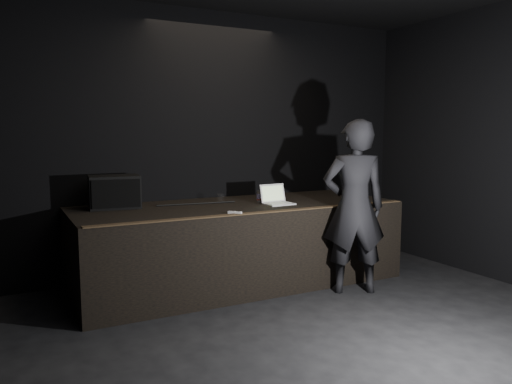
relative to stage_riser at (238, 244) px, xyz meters
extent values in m
plane|color=black|center=(0.00, -2.73, -0.50)|extent=(7.00, 7.00, 0.00)
cube|color=black|center=(0.00, 0.77, 1.25)|extent=(6.00, 0.10, 3.50)
cube|color=black|center=(0.00, 0.00, 0.00)|extent=(4.00, 1.50, 1.00)
cube|color=brown|center=(0.00, -0.71, 0.51)|extent=(3.92, 0.10, 0.01)
cube|color=black|center=(-1.42, 0.41, 0.69)|extent=(0.62, 0.46, 0.39)
cube|color=black|center=(-1.44, 0.20, 0.69)|extent=(0.54, 0.08, 0.33)
cylinder|color=black|center=(-0.46, 0.23, 0.51)|extent=(1.00, 0.12, 0.02)
cube|color=silver|center=(0.44, -0.27, 0.51)|extent=(0.36, 0.26, 0.02)
cube|color=silver|center=(0.44, -0.27, 0.52)|extent=(0.30, 0.16, 0.00)
cube|color=silver|center=(0.43, -0.11, 0.63)|extent=(0.35, 0.09, 0.23)
cube|color=#BDE543|center=(0.43, -0.12, 0.63)|extent=(0.31, 0.07, 0.18)
cylinder|color=silver|center=(0.30, -0.01, 0.58)|extent=(0.06, 0.06, 0.16)
cylinder|color=navy|center=(0.30, -0.01, 0.58)|extent=(0.07, 0.07, 0.07)
cylinder|color=red|center=(0.30, -0.01, 0.54)|extent=(0.07, 0.07, 0.01)
cylinder|color=white|center=(-0.11, 0.27, 0.55)|extent=(0.09, 0.09, 0.11)
cube|color=white|center=(-0.35, -0.65, 0.51)|extent=(0.13, 0.15, 0.03)
imported|color=black|center=(1.06, -0.95, 0.52)|extent=(0.88, 0.74, 2.04)
camera|label=1|loc=(-2.62, -5.56, 1.40)|focal=35.00mm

